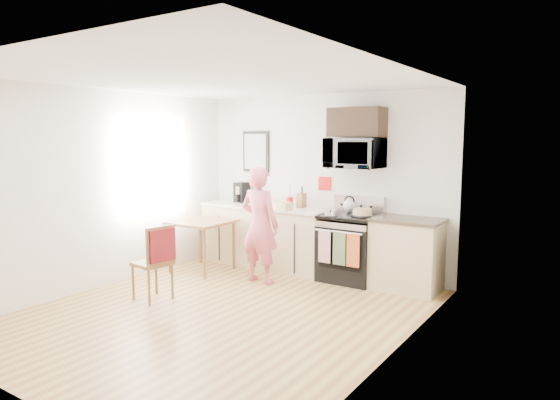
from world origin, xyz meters
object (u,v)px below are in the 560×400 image
Objects in this scene: microwave at (355,153)px; chair at (158,253)px; range at (350,249)px; person at (260,225)px; cake at (362,213)px; dining_table at (202,227)px.

microwave is 2.92m from chair.
chair is at bearing -125.56° from range.
range is 0.73× the size of person.
range is 2.60m from chair.
cake is (1.70, 2.07, 0.37)m from chair.
microwave is at bearing 23.09° from dining_table.
person is 1.97× the size of dining_table.
range is at bearing -89.94° from microwave.
microwave is 2.47× the size of cake.
range is 0.57m from cake.
cake is at bearing -36.85° from microwave.
microwave is at bearing 62.95° from chair.
dining_table is 2.37m from cake.
range is 1.44× the size of dining_table.
dining_table is 2.62× the size of cake.
dining_table is (-2.04, -0.87, -1.09)m from microwave.
dining_table is at bearing -156.91° from microwave.
person reaches higher than dining_table.
person is at bearing -149.11° from cake.
person reaches higher than range.
chair is at bearing -124.26° from microwave.
person is (-0.99, -0.75, 0.36)m from range.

